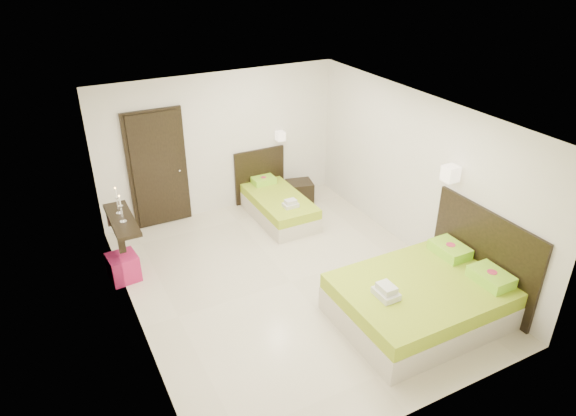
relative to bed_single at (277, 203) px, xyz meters
name	(u,v)px	position (x,y,z in m)	size (l,w,h in m)	color
floor	(291,282)	(-0.74, -1.97, -0.26)	(5.50, 5.50, 0.00)	beige
bed_single	(277,203)	(0.00, 0.00, 0.00)	(1.02, 1.71, 1.41)	beige
bed_double	(425,296)	(0.50, -3.50, 0.06)	(2.19, 1.86, 1.81)	beige
nightstand	(299,192)	(0.65, 0.32, -0.05)	(0.48, 0.43, 0.43)	black
ottoman	(123,267)	(-2.95, -0.73, -0.05)	(0.42, 0.42, 0.42)	#AC174F
door	(158,170)	(-1.94, 0.73, 0.79)	(1.02, 0.15, 2.14)	black
console_shelf	(121,220)	(-2.82, -0.37, 0.56)	(0.35, 1.20, 0.78)	black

